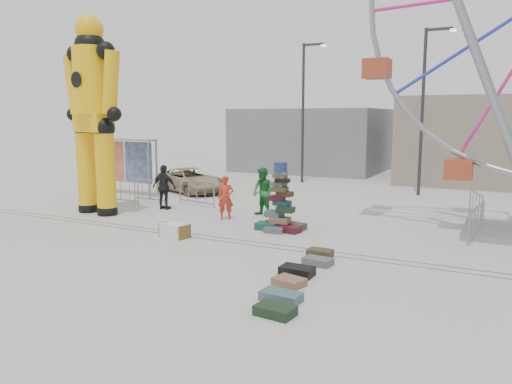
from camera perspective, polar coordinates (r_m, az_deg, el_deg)
The scene contains 25 objects.
ground at distance 14.71m, azimuth -2.25°, elevation -6.54°, with size 90.00×90.00×0.00m, color #9E9E99.
track_line_near at distance 15.22m, azimuth -1.13°, elevation -6.01°, with size 40.00×0.04×0.01m, color #47443F.
track_line_far at distance 15.56m, azimuth -0.43°, elevation -5.68°, with size 40.00×0.04×0.01m, color #47443F.
building_left at distance 36.78m, azimuth 6.52°, elevation 5.95°, with size 10.00×8.00×4.40m, color gray.
lamp_post_right at distance 25.67m, azimuth 18.72°, elevation 9.56°, with size 1.41×0.25×8.00m.
lamp_post_left at distance 29.46m, azimuth 5.56°, elevation 9.77°, with size 1.41×0.25×8.00m.
suitcase_tower at distance 17.04m, azimuth 2.82°, elevation -2.20°, with size 1.63×1.46×2.34m.
crash_test_dummy at distance 20.70m, azimuth -18.14°, elevation 9.09°, with size 3.16×1.39×7.92m.
banner_scaffold at distance 25.52m, azimuth -14.84°, elevation 4.35°, with size 3.87×0.83×2.78m.
steamer_trunk at distance 16.30m, azimuth -9.28°, elevation -4.36°, with size 0.93×0.54×0.44m, color silver.
row_case_0 at distance 13.98m, azimuth 7.32°, elevation -6.94°, with size 0.67×0.45×0.22m, color #3C3B1E.
row_case_1 at distance 13.25m, azimuth 7.07°, elevation -7.87°, with size 0.75×0.46×0.19m, color #585C5F.
row_case_2 at distance 12.34m, azimuth 4.71°, elevation -8.99°, with size 0.81×0.52×0.23m, color black.
row_case_3 at distance 11.64m, azimuth 3.80°, elevation -10.20°, with size 0.69×0.51×0.18m, color #8A5D46.
row_case_4 at distance 10.72m, azimuth 2.87°, elevation -11.82°, with size 0.87×0.46×0.20m, color #466064.
row_case_5 at distance 9.99m, azimuth 2.20°, elevation -13.37°, with size 0.76×0.50×0.20m, color black.
barricade_dummy_a at distance 23.03m, azimuth -15.23°, elevation 0.06°, with size 2.00×0.10×1.10m, color gray, non-canonical shape.
barricade_dummy_b at distance 22.86m, azimuth -11.97°, elevation 0.11°, with size 2.00×0.10×1.10m, color gray, non-canonical shape.
barricade_dummy_c at distance 21.82m, azimuth -6.80°, elevation -0.16°, with size 2.00×0.10×1.10m, color gray, non-canonical shape.
barricade_wheel_front at distance 17.19m, azimuth 23.90°, elevation -3.19°, with size 2.00×0.10×1.10m, color gray, non-canonical shape.
barricade_wheel_back at distance 20.29m, azimuth 23.81°, elevation -1.49°, with size 2.00×0.10×1.10m, color gray, non-canonical shape.
pedestrian_red at distance 18.77m, azimuth -3.48°, elevation -0.66°, with size 0.61×0.40×1.66m, color red.
pedestrian_green at distance 19.34m, azimuth 0.81°, elevation -0.00°, with size 0.93×0.72×1.91m, color #1B6D2A.
pedestrian_black at distance 21.14m, azimuth -10.44°, elevation 0.54°, with size 1.10×0.46×1.87m, color black.
parked_suv at distance 25.92m, azimuth -7.50°, elevation 1.36°, with size 2.05×4.45×1.24m, color tan.
Camera 1 is at (7.00, -12.36, 3.83)m, focal length 35.00 mm.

